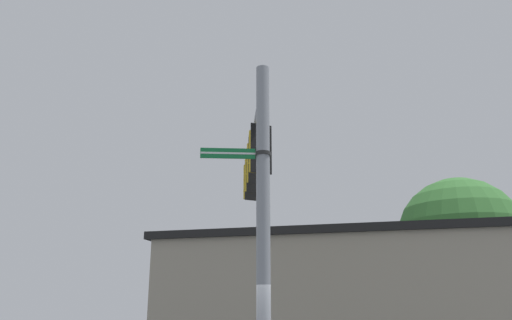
# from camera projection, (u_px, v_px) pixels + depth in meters

# --- Properties ---
(signal_pole) EXTENTS (0.29, 0.29, 7.18)m
(signal_pole) POSITION_uv_depth(u_px,v_px,m) (263.00, 229.00, 10.30)
(signal_pole) COLOR gray
(signal_pole) RESTS_ON ground
(mast_arm) EXTENTS (2.14, 5.25, 0.19)m
(mast_arm) POSITION_uv_depth(u_px,v_px,m) (255.00, 137.00, 13.78)
(mast_arm) COLOR gray
(traffic_light_nearest_pole) EXTENTS (0.54, 0.49, 1.31)m
(traffic_light_nearest_pole) POSITION_uv_depth(u_px,v_px,m) (258.00, 150.00, 12.29)
(traffic_light_nearest_pole) COLOR black
(traffic_light_mid_inner) EXTENTS (0.54, 0.49, 1.31)m
(traffic_light_mid_inner) POSITION_uv_depth(u_px,v_px,m) (255.00, 162.00, 13.27)
(traffic_light_mid_inner) COLOR black
(traffic_light_mid_outer) EXTENTS (0.54, 0.49, 1.31)m
(traffic_light_mid_outer) POSITION_uv_depth(u_px,v_px,m) (253.00, 173.00, 14.26)
(traffic_light_mid_outer) COLOR black
(traffic_light_arm_end) EXTENTS (0.54, 0.49, 1.31)m
(traffic_light_arm_end) POSITION_uv_depth(u_px,v_px,m) (251.00, 181.00, 15.24)
(traffic_light_arm_end) COLOR black
(street_name_sign) EXTENTS (1.40, 0.64, 0.22)m
(street_name_sign) POSITION_uv_depth(u_px,v_px,m) (246.00, 154.00, 10.72)
(street_name_sign) COLOR #147238
(storefront_building) EXTENTS (15.49, 14.63, 4.98)m
(storefront_building) POSITION_uv_depth(u_px,v_px,m) (333.00, 298.00, 21.23)
(storefront_building) COLOR #A89E89
(storefront_building) RESTS_ON ground
(tree_by_storefront) EXTENTS (5.11, 5.11, 7.44)m
(tree_by_storefront) POSITION_uv_depth(u_px,v_px,m) (461.00, 239.00, 21.24)
(tree_by_storefront) COLOR #4C3823
(tree_by_storefront) RESTS_ON ground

